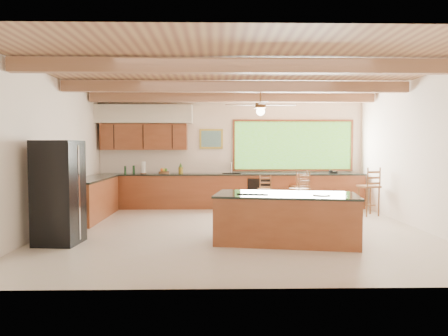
{
  "coord_description": "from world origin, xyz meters",
  "views": [
    {
      "loc": [
        -0.42,
        -7.74,
        1.62
      ],
      "look_at": [
        -0.25,
        0.8,
        1.18
      ],
      "focal_mm": 32.0,
      "sensor_mm": 36.0,
      "label": 1
    }
  ],
  "objects": [
    {
      "name": "ground",
      "position": [
        0.0,
        0.0,
        0.0
      ],
      "size": [
        7.2,
        7.2,
        0.0
      ],
      "primitive_type": "plane",
      "color": "beige",
      "rests_on": "ground"
    },
    {
      "name": "room_shell",
      "position": [
        -0.17,
        0.65,
        2.21
      ],
      "size": [
        7.27,
        6.54,
        3.02
      ],
      "color": "white",
      "rests_on": "ground"
    },
    {
      "name": "counter_run",
      "position": [
        -0.82,
        2.52,
        0.46
      ],
      "size": [
        7.12,
        3.1,
        1.24
      ],
      "color": "brown",
      "rests_on": "ground"
    },
    {
      "name": "island",
      "position": [
        0.77,
        -0.99,
        0.42
      ],
      "size": [
        2.53,
        1.51,
        0.85
      ],
      "rotation": [
        0.0,
        0.0,
        -0.17
      ],
      "color": "brown",
      "rests_on": "ground"
    },
    {
      "name": "refrigerator",
      "position": [
        -3.05,
        -1.06,
        0.87
      ],
      "size": [
        0.73,
        0.71,
        1.73
      ],
      "rotation": [
        0.0,
        0.0,
        -0.09
      ],
      "color": "black",
      "rests_on": "ground"
    },
    {
      "name": "bar_stool_a",
      "position": [
        1.56,
        1.54,
        0.62
      ],
      "size": [
        0.5,
        0.5,
        1.04
      ],
      "rotation": [
        0.0,
        0.0,
        0.42
      ],
      "color": "brown",
      "rests_on": "ground"
    },
    {
      "name": "bar_stool_b",
      "position": [
        0.8,
        2.16,
        0.56
      ],
      "size": [
        0.34,
        0.34,
        0.94
      ],
      "rotation": [
        0.0,
        0.0,
        -0.01
      ],
      "color": "brown",
      "rests_on": "ground"
    },
    {
      "name": "bar_stool_c",
      "position": [
        1.71,
        2.4,
        0.6
      ],
      "size": [
        0.45,
        0.45,
        1.02
      ],
      "rotation": [
        0.0,
        0.0,
        0.28
      ],
      "color": "brown",
      "rests_on": "ground"
    },
    {
      "name": "bar_stool_d",
      "position": [
        3.2,
        1.54,
        0.68
      ],
      "size": [
        0.5,
        0.5,
        1.15
      ],
      "rotation": [
        0.0,
        0.0,
        0.24
      ],
      "color": "brown",
      "rests_on": "ground"
    }
  ]
}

